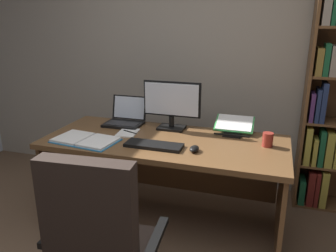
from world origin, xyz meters
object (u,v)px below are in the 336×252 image
Objects in this scene: pen at (130,132)px; desk at (168,159)px; reading_stand_with_book at (234,125)px; notepad at (128,133)px; laptop at (125,119)px; monitor at (172,105)px; coffee_mug at (268,140)px; computer_mouse at (194,149)px; open_binder at (86,140)px; keyboard at (154,145)px.

desk is at bearing 5.94° from pen.
reading_stand_with_book is 1.47× the size of notepad.
notepad is at bearing -61.32° from laptop.
notepad is (-0.81, -0.28, -0.06)m from reading_stand_with_book.
monitor is 0.82m from coffee_mug.
laptop is at bearing 179.77° from monitor.
computer_mouse reaches higher than open_binder.
desk is 17.75× the size of computer_mouse.
laptop is (-0.43, 0.00, -0.15)m from monitor.
notepad is at bearing -177.82° from coffee_mug.
keyboard is 3.00× the size of pen.
reading_stand_with_book is at bearing 6.65° from monitor.
desk is at bearing -81.83° from monitor.
pen is at bearing 53.74° from open_binder.
monitor is 0.75m from open_binder.
laptop is at bearing -176.47° from reading_stand_with_book.
pen is (-0.28, 0.22, 0.00)m from keyboard.
reading_stand_with_book is 0.61× the size of open_binder.
computer_mouse is at bearing -112.80° from reading_stand_with_book.
computer_mouse is 0.62m from pen.
desk is at bearing -179.32° from coffee_mug.
pen is at bearing 142.41° from keyboard.
computer_mouse is at bearing -20.50° from pen.
desk is 0.43m from computer_mouse.
keyboard is at bearing -96.21° from desk.
reading_stand_with_book reaches higher than desk.
open_binder is (-0.83, -0.05, -0.01)m from computer_mouse.
pen is at bearing -57.53° from laptop.
keyboard and open_binder have the same top height.
monitor reaches higher than notepad.
computer_mouse is (0.27, -0.25, 0.22)m from desk.
open_binder is at bearing -151.70° from desk.
computer_mouse is 0.54m from reading_stand_with_book.
keyboard reaches higher than pen.
open_binder is at bearing -174.62° from keyboard.
notepad is (-0.30, -0.22, -0.20)m from monitor.
keyboard reaches higher than notepad.
monitor is 1.15× the size of keyboard.
keyboard is 1.36× the size of reading_stand_with_book.
reading_stand_with_book is at bearing 44.40° from keyboard.
notepad is (-0.33, -0.03, 0.20)m from desk.
computer_mouse is 0.50× the size of notepad.
computer_mouse is 0.74× the size of pen.
laptop is 0.63× the size of open_binder.
laptop is (-0.45, 0.19, 0.25)m from desk.
open_binder is at bearing -132.69° from pen.
pen is at bearing -174.06° from desk.
keyboard is (0.00, -0.44, -0.19)m from monitor.
laptop is 0.27m from pen.
laptop is at bearing 148.67° from computer_mouse.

